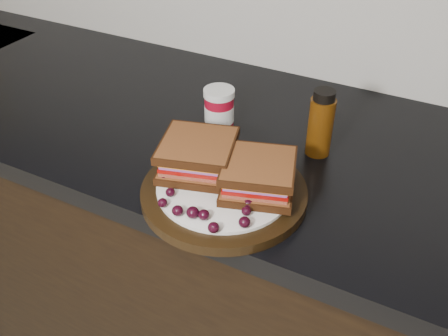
# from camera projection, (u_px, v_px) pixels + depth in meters

# --- Properties ---
(base_cabinets) EXTENTS (3.96, 0.58, 0.86)m
(base_cabinets) POSITION_uv_depth(u_px,v_px,m) (251.00, 291.00, 1.27)
(base_cabinets) COLOR black
(base_cabinets) RESTS_ON ground_plane
(countertop) EXTENTS (3.98, 0.60, 0.04)m
(countertop) POSITION_uv_depth(u_px,v_px,m) (258.00, 145.00, 1.01)
(countertop) COLOR black
(countertop) RESTS_ON base_cabinets
(plate) EXTENTS (0.28, 0.28, 0.02)m
(plate) POSITION_uv_depth(u_px,v_px,m) (224.00, 192.00, 0.84)
(plate) COLOR black
(plate) RESTS_ON countertop
(sandwich_left) EXTENTS (0.15, 0.15, 0.06)m
(sandwich_left) POSITION_uv_depth(u_px,v_px,m) (198.00, 155.00, 0.85)
(sandwich_left) COLOR brown
(sandwich_left) RESTS_ON plate
(sandwich_right) EXTENTS (0.15, 0.15, 0.05)m
(sandwich_right) POSITION_uv_depth(u_px,v_px,m) (258.00, 176.00, 0.81)
(sandwich_right) COLOR brown
(sandwich_right) RESTS_ON plate
(grape_0) EXTENTS (0.02, 0.02, 0.02)m
(grape_0) POSITION_uv_depth(u_px,v_px,m) (164.00, 180.00, 0.83)
(grape_0) COLOR black
(grape_0) RESTS_ON plate
(grape_1) EXTENTS (0.02, 0.02, 0.01)m
(grape_1) POSITION_uv_depth(u_px,v_px,m) (170.00, 192.00, 0.81)
(grape_1) COLOR black
(grape_1) RESTS_ON plate
(grape_2) EXTENTS (0.02, 0.02, 0.01)m
(grape_2) POSITION_uv_depth(u_px,v_px,m) (163.00, 203.00, 0.78)
(grape_2) COLOR black
(grape_2) RESTS_ON plate
(grape_3) EXTENTS (0.02, 0.02, 0.02)m
(grape_3) POSITION_uv_depth(u_px,v_px,m) (178.00, 211.00, 0.77)
(grape_3) COLOR black
(grape_3) RESTS_ON plate
(grape_4) EXTENTS (0.02, 0.02, 0.02)m
(grape_4) POSITION_uv_depth(u_px,v_px,m) (193.00, 212.00, 0.76)
(grape_4) COLOR black
(grape_4) RESTS_ON plate
(grape_5) EXTENTS (0.02, 0.02, 0.02)m
(grape_5) POSITION_uv_depth(u_px,v_px,m) (204.00, 215.00, 0.76)
(grape_5) COLOR black
(grape_5) RESTS_ON plate
(grape_6) EXTENTS (0.02, 0.02, 0.02)m
(grape_6) POSITION_uv_depth(u_px,v_px,m) (214.00, 228.00, 0.74)
(grape_6) COLOR black
(grape_6) RESTS_ON plate
(grape_7) EXTENTS (0.02, 0.02, 0.02)m
(grape_7) POSITION_uv_depth(u_px,v_px,m) (244.00, 222.00, 0.75)
(grape_7) COLOR black
(grape_7) RESTS_ON plate
(grape_8) EXTENTS (0.02, 0.02, 0.01)m
(grape_8) POSITION_uv_depth(u_px,v_px,m) (246.00, 211.00, 0.77)
(grape_8) COLOR black
(grape_8) RESTS_ON plate
(grape_9) EXTENTS (0.02, 0.02, 0.02)m
(grape_9) POSITION_uv_depth(u_px,v_px,m) (248.00, 204.00, 0.78)
(grape_9) COLOR black
(grape_9) RESTS_ON plate
(grape_10) EXTENTS (0.02, 0.02, 0.02)m
(grape_10) POSITION_uv_depth(u_px,v_px,m) (269.00, 198.00, 0.79)
(grape_10) COLOR black
(grape_10) RESTS_ON plate
(grape_11) EXTENTS (0.02, 0.02, 0.02)m
(grape_11) POSITION_uv_depth(u_px,v_px,m) (263.00, 185.00, 0.82)
(grape_11) COLOR black
(grape_11) RESTS_ON plate
(grape_12) EXTENTS (0.02, 0.02, 0.01)m
(grape_12) POSITION_uv_depth(u_px,v_px,m) (268.00, 183.00, 0.82)
(grape_12) COLOR black
(grape_12) RESTS_ON plate
(grape_13) EXTENTS (0.02, 0.02, 0.02)m
(grape_13) POSITION_uv_depth(u_px,v_px,m) (208.00, 154.00, 0.89)
(grape_13) COLOR black
(grape_13) RESTS_ON plate
(grape_14) EXTENTS (0.02, 0.02, 0.01)m
(grape_14) POSITION_uv_depth(u_px,v_px,m) (195.00, 157.00, 0.88)
(grape_14) COLOR black
(grape_14) RESTS_ON plate
(grape_15) EXTENTS (0.02, 0.02, 0.02)m
(grape_15) POSITION_uv_depth(u_px,v_px,m) (199.00, 166.00, 0.86)
(grape_15) COLOR black
(grape_15) RESTS_ON plate
(grape_16) EXTENTS (0.02, 0.02, 0.01)m
(grape_16) POSITION_uv_depth(u_px,v_px,m) (168.00, 174.00, 0.85)
(grape_16) COLOR black
(grape_16) RESTS_ON plate
(grape_17) EXTENTS (0.02, 0.02, 0.02)m
(grape_17) POSITION_uv_depth(u_px,v_px,m) (209.00, 160.00, 0.87)
(grape_17) COLOR black
(grape_17) RESTS_ON plate
(grape_18) EXTENTS (0.02, 0.02, 0.02)m
(grape_18) POSITION_uv_depth(u_px,v_px,m) (192.00, 160.00, 0.87)
(grape_18) COLOR black
(grape_18) RESTS_ON plate
(grape_19) EXTENTS (0.02, 0.02, 0.02)m
(grape_19) POSITION_uv_depth(u_px,v_px,m) (188.00, 165.00, 0.86)
(grape_19) COLOR black
(grape_19) RESTS_ON plate
(condiment_jar) EXTENTS (0.08, 0.08, 0.09)m
(condiment_jar) POSITION_uv_depth(u_px,v_px,m) (219.00, 110.00, 0.99)
(condiment_jar) COLOR maroon
(condiment_jar) RESTS_ON countertop
(oil_bottle) EXTENTS (0.06, 0.06, 0.13)m
(oil_bottle) POSITION_uv_depth(u_px,v_px,m) (321.00, 123.00, 0.91)
(oil_bottle) COLOR #462407
(oil_bottle) RESTS_ON countertop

